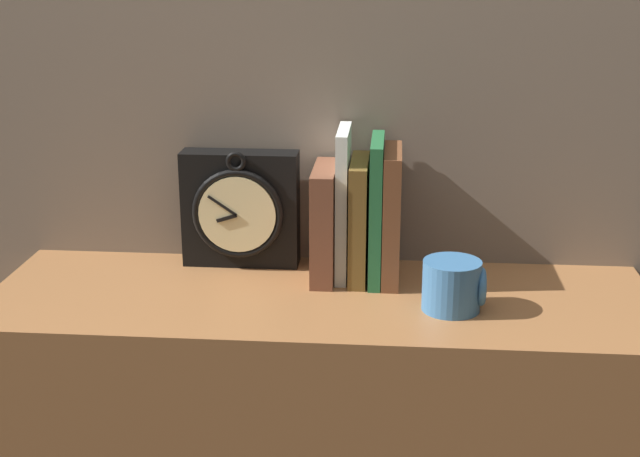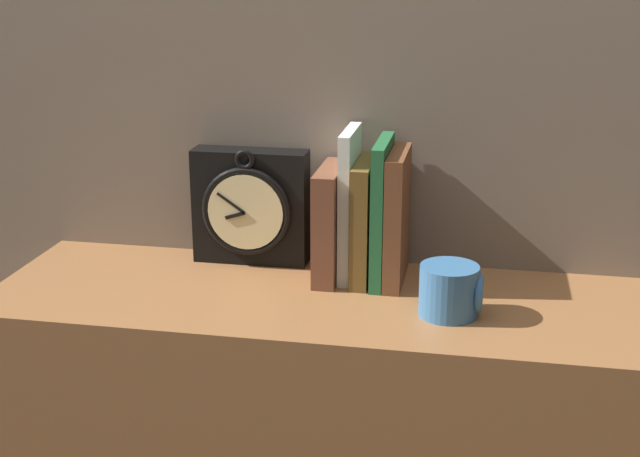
% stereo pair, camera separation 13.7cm
% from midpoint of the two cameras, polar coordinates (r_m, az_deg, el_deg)
% --- Properties ---
extents(clock, '(0.20, 0.07, 0.21)m').
position_cam_midpoint_polar(clock, '(1.53, -7.70, 1.20)').
color(clock, black).
rests_on(clock, bookshelf).
extents(book_slot0_brown, '(0.04, 0.15, 0.19)m').
position_cam_midpoint_polar(book_slot0_brown, '(1.47, -2.31, 0.36)').
color(book_slot0_brown, brown).
rests_on(book_slot0_brown, bookshelf).
extents(book_slot1_white, '(0.02, 0.13, 0.25)m').
position_cam_midpoint_polar(book_slot1_white, '(1.46, -1.19, 1.60)').
color(book_slot1_white, white).
rests_on(book_slot1_white, bookshelf).
extents(book_slot2_brown, '(0.03, 0.15, 0.20)m').
position_cam_midpoint_polar(book_slot2_brown, '(1.46, -0.18, 0.56)').
color(book_slot2_brown, brown).
rests_on(book_slot2_brown, bookshelf).
extents(book_slot3_green, '(0.02, 0.15, 0.23)m').
position_cam_midpoint_polar(book_slot3_green, '(1.45, 0.93, 1.18)').
color(book_slot3_green, '#226336').
rests_on(book_slot3_green, bookshelf).
extents(book_slot4_brown, '(0.03, 0.15, 0.22)m').
position_cam_midpoint_polar(book_slot4_brown, '(1.45, 1.92, 0.83)').
color(book_slot4_brown, brown).
rests_on(book_slot4_brown, bookshelf).
extents(mug, '(0.09, 0.09, 0.08)m').
position_cam_midpoint_polar(mug, '(1.35, 5.67, -3.71)').
color(mug, teal).
rests_on(mug, bookshelf).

